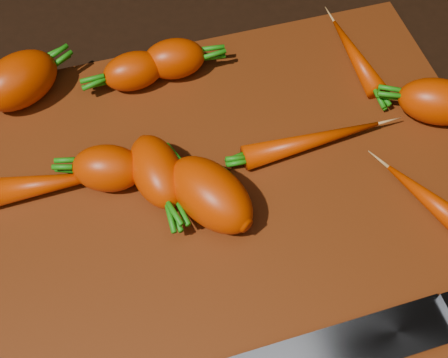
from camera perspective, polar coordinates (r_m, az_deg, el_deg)
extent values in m
cube|color=black|center=(0.58, 0.28, -2.71)|extent=(2.00, 2.00, 0.01)
cube|color=#542007|center=(0.57, 0.28, -2.14)|extent=(0.50, 0.40, 0.01)
ellipsoid|color=#C43200|center=(0.64, -18.22, 8.55)|extent=(0.10, 0.08, 0.05)
ellipsoid|color=#C43200|center=(0.56, -10.58, 0.97)|extent=(0.07, 0.06, 0.04)
ellipsoid|color=#C43200|center=(0.55, -6.14, 0.70)|extent=(0.05, 0.08, 0.04)
ellipsoid|color=#C43200|center=(0.53, -1.24, -1.43)|extent=(0.09, 0.10, 0.05)
ellipsoid|color=#C43200|center=(0.64, -8.29, 9.74)|extent=(0.06, 0.04, 0.04)
ellipsoid|color=#C43200|center=(0.64, -4.57, 10.90)|extent=(0.07, 0.05, 0.04)
ellipsoid|color=#C43200|center=(0.63, 18.98, 6.70)|extent=(0.09, 0.08, 0.04)
ellipsoid|color=#C43200|center=(0.67, 11.86, 11.03)|extent=(0.03, 0.10, 0.02)
ellipsoid|color=#C43200|center=(0.59, 8.07, 3.50)|extent=(0.13, 0.03, 0.02)
ellipsoid|color=#C43200|center=(0.57, 18.77, -2.24)|extent=(0.07, 0.11, 0.03)
ellipsoid|color=#C43200|center=(0.57, -15.72, -0.41)|extent=(0.11, 0.04, 0.03)
cube|color=gray|center=(0.50, 9.49, -15.53)|extent=(0.02, 0.03, 0.02)
cube|color=black|center=(0.52, 16.59, -12.99)|extent=(0.12, 0.03, 0.02)
cylinder|color=#B2B2B7|center=(0.51, 14.94, -13.34)|extent=(0.01, 0.01, 0.00)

